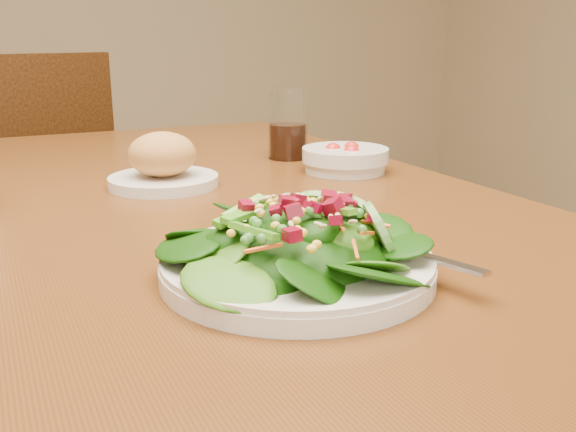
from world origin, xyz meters
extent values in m
cube|color=#523114|center=(0.00, 0.00, 0.73)|extent=(0.90, 1.40, 0.04)
cylinder|color=#42220B|center=(0.39, 0.64, 0.35)|extent=(0.07, 0.07, 0.71)
cube|color=#42220B|center=(-0.14, 1.13, 0.44)|extent=(0.53, 0.53, 0.04)
cylinder|color=#42220B|center=(-0.01, 1.36, 0.21)|extent=(0.04, 0.04, 0.42)
cylinder|color=#42220B|center=(0.08, 1.01, 0.21)|extent=(0.04, 0.04, 0.42)
cube|color=#42220B|center=(-0.09, 0.94, 0.69)|extent=(0.40, 0.14, 0.47)
cylinder|color=silver|center=(0.03, -0.34, 0.76)|extent=(0.26, 0.26, 0.02)
ellipsoid|color=black|center=(0.03, -0.34, 0.79)|extent=(0.18, 0.18, 0.04)
cube|color=silver|center=(0.14, -0.37, 0.77)|extent=(0.05, 0.18, 0.01)
cylinder|color=silver|center=(0.01, 0.08, 0.76)|extent=(0.16, 0.16, 0.02)
ellipsoid|color=#C08441|center=(0.01, 0.08, 0.80)|extent=(0.10, 0.10, 0.07)
cylinder|color=silver|center=(0.32, 0.06, 0.77)|extent=(0.14, 0.14, 0.04)
sphere|color=red|center=(0.33, 0.06, 0.78)|extent=(0.03, 0.03, 0.03)
sphere|color=red|center=(0.30, 0.07, 0.78)|extent=(0.03, 0.03, 0.03)
sphere|color=red|center=(0.31, 0.03, 0.78)|extent=(0.03, 0.03, 0.03)
cylinder|color=silver|center=(0.28, 0.21, 0.81)|extent=(0.07, 0.07, 0.13)
cylinder|color=black|center=(0.28, 0.21, 0.78)|extent=(0.07, 0.07, 0.06)
camera|label=1|loc=(-0.23, -0.85, 0.97)|focal=40.00mm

